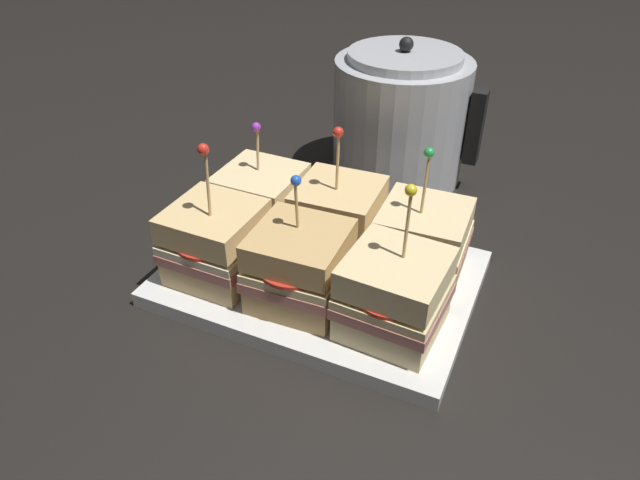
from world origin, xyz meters
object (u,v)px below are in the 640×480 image
at_px(serving_platter, 320,278).
at_px(sandwich_front_right, 394,295).
at_px(sandwich_front_center, 301,267).
at_px(kettle_steel, 401,117).
at_px(sandwich_back_left, 261,201).
at_px(sandwich_back_right, 422,241).
at_px(sandwich_front_left, 216,243).
at_px(sandwich_back_center, 338,219).

height_order(serving_platter, sandwich_front_right, sandwich_front_right).
distance_m(sandwich_front_center, kettle_steel, 0.35).
xyz_separation_m(sandwich_back_left, kettle_steel, (0.10, 0.24, 0.03)).
xyz_separation_m(sandwich_back_right, kettle_steel, (-0.11, 0.24, 0.03)).
xyz_separation_m(serving_platter, sandwich_back_left, (-0.10, 0.05, 0.05)).
bearing_deg(sandwich_front_center, sandwich_front_left, 179.90).
distance_m(sandwich_front_right, kettle_steel, 0.37).
bearing_deg(sandwich_front_right, sandwich_front_left, 179.44).
distance_m(sandwich_front_right, sandwich_back_center, 0.15).
bearing_deg(sandwich_front_right, sandwich_back_left, 153.52).
bearing_deg(sandwich_front_left, sandwich_back_right, 26.21).
height_order(sandwich_front_left, sandwich_back_right, sandwich_front_left).
xyz_separation_m(sandwich_back_center, kettle_steel, (-0.01, 0.24, 0.03)).
xyz_separation_m(sandwich_front_left, sandwich_back_right, (0.21, 0.10, -0.00)).
bearing_deg(serving_platter, sandwich_front_right, -26.73).
height_order(serving_platter, sandwich_back_center, sandwich_back_center).
bearing_deg(sandwich_back_left, sandwich_back_right, 0.11).
bearing_deg(sandwich_back_center, serving_platter, -90.60).
distance_m(sandwich_front_center, sandwich_front_right, 0.10).
height_order(sandwich_front_left, sandwich_back_center, sandwich_front_left).
bearing_deg(sandwich_back_left, sandwich_front_left, -90.32).
relative_size(sandwich_front_right, sandwich_back_center, 1.02).
distance_m(serving_platter, sandwich_front_right, 0.13).
distance_m(serving_platter, sandwich_front_center, 0.07).
xyz_separation_m(sandwich_front_center, sandwich_back_center, (-0.00, 0.10, 0.00)).
bearing_deg(sandwich_front_left, sandwich_back_center, 44.09).
height_order(sandwich_front_right, sandwich_back_left, sandwich_front_right).
relative_size(sandwich_back_left, kettle_steel, 0.66).
bearing_deg(sandwich_back_right, sandwich_front_right, -89.23).
bearing_deg(sandwich_front_center, sandwich_back_left, 135.91).
distance_m(sandwich_front_left, sandwich_back_left, 0.10).
xyz_separation_m(sandwich_front_left, sandwich_front_center, (0.11, -0.00, -0.00)).
bearing_deg(serving_platter, sandwich_front_left, -154.23).
distance_m(sandwich_front_center, sandwich_back_center, 0.10).
xyz_separation_m(sandwich_front_center, sandwich_back_right, (0.10, 0.10, -0.00)).
distance_m(sandwich_front_left, kettle_steel, 0.36).
xyz_separation_m(sandwich_front_right, sandwich_back_right, (-0.00, 0.10, -0.00)).
distance_m(sandwich_front_left, sandwich_front_right, 0.21).
xyz_separation_m(serving_platter, sandwich_front_right, (0.10, -0.05, 0.05)).
bearing_deg(kettle_steel, sandwich_back_right, -66.26).
height_order(sandwich_back_left, sandwich_back_right, sandwich_back_right).
height_order(sandwich_front_center, sandwich_front_right, sandwich_front_right).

